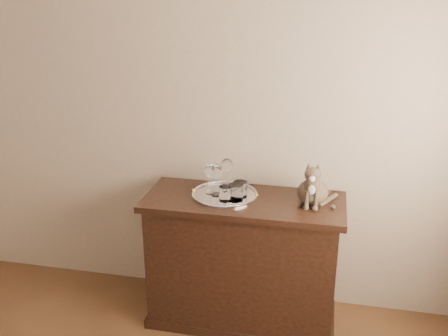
# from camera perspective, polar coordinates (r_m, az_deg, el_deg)

# --- Properties ---
(wall_back) EXTENTS (4.00, 0.10, 2.70)m
(wall_back) POSITION_cam_1_polar(r_m,az_deg,el_deg) (3.26, -7.15, 7.60)
(wall_back) COLOR tan
(wall_back) RESTS_ON ground
(sideboard) EXTENTS (1.20, 0.50, 0.85)m
(sideboard) POSITION_cam_1_polar(r_m,az_deg,el_deg) (3.18, 2.18, -10.59)
(sideboard) COLOR black
(sideboard) RESTS_ON ground
(tray) EXTENTS (0.40, 0.40, 0.01)m
(tray) POSITION_cam_1_polar(r_m,az_deg,el_deg) (3.03, 0.08, -3.11)
(tray) COLOR silver
(tray) RESTS_ON sideboard
(wine_glass_b) EXTENTS (0.07, 0.07, 0.20)m
(wine_glass_b) POSITION_cam_1_polar(r_m,az_deg,el_deg) (3.08, 0.32, -0.65)
(wine_glass_b) COLOR white
(wine_glass_b) RESTS_ON tray
(wine_glass_c) EXTENTS (0.07, 0.07, 0.19)m
(wine_glass_c) POSITION_cam_1_polar(r_m,az_deg,el_deg) (3.02, -1.61, -1.17)
(wine_glass_c) COLOR silver
(wine_glass_c) RESTS_ON tray
(wine_glass_d) EXTENTS (0.08, 0.08, 0.20)m
(wine_glass_d) POSITION_cam_1_polar(r_m,az_deg,el_deg) (2.98, -0.87, -1.32)
(wine_glass_d) COLOR white
(wine_glass_d) RESTS_ON tray
(tumbler_a) EXTENTS (0.09, 0.09, 0.10)m
(tumbler_a) POSITION_cam_1_polar(r_m,az_deg,el_deg) (2.93, 1.35, -2.83)
(tumbler_a) COLOR silver
(tumbler_a) RESTS_ON tray
(tumbler_b) EXTENTS (0.08, 0.08, 0.09)m
(tumbler_b) POSITION_cam_1_polar(r_m,az_deg,el_deg) (2.93, 0.15, -2.94)
(tumbler_b) COLOR white
(tumbler_b) RESTS_ON tray
(tumbler_c) EXTENTS (0.08, 0.08, 0.10)m
(tumbler_c) POSITION_cam_1_polar(r_m,az_deg,el_deg) (2.98, 1.86, -2.45)
(tumbler_c) COLOR silver
(tumbler_c) RESTS_ON tray
(cat) EXTENTS (0.29, 0.27, 0.28)m
(cat) POSITION_cam_1_polar(r_m,az_deg,el_deg) (2.93, 10.19, -1.43)
(cat) COLOR brown
(cat) RESTS_ON sideboard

